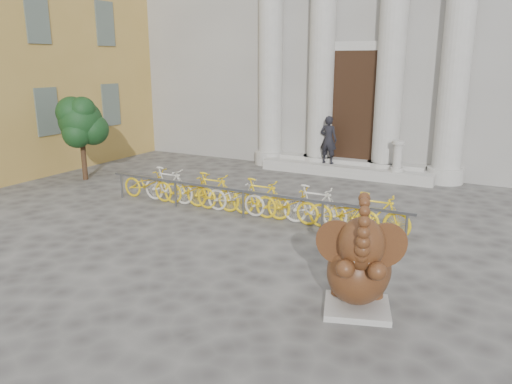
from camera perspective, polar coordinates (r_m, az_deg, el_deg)
The scene contains 8 objects.
ground at distance 9.67m, azimuth -7.46°, elevation -9.04°, with size 80.00×80.00×0.00m, color #474442.
classical_building at distance 22.79m, azimuth 15.61°, elevation 19.63°, with size 22.00×10.70×12.00m.
entrance_steps at distance 17.75m, azimuth 10.32°, elevation 2.55°, with size 6.00×1.20×0.36m, color #A8A59E.
elephant_statue at distance 8.04m, azimuth 11.72°, elevation -8.55°, with size 1.36×1.62×2.05m.
bike_rack at distance 12.81m, azimuth -0.98°, elevation -0.50°, with size 8.51×0.53×1.00m.
tree at distance 17.39m, azimuth -19.38°, elevation 7.54°, with size 1.59×1.45×2.76m.
pedestrian at distance 17.65m, azimuth 8.27°, elevation 5.92°, with size 0.61×0.40×1.67m, color black.
balustrade_post at distance 16.89m, azimuth 15.86°, elevation 3.83°, with size 0.41×0.41×1.00m.
Camera 1 is at (5.21, -7.15, 3.91)m, focal length 35.00 mm.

